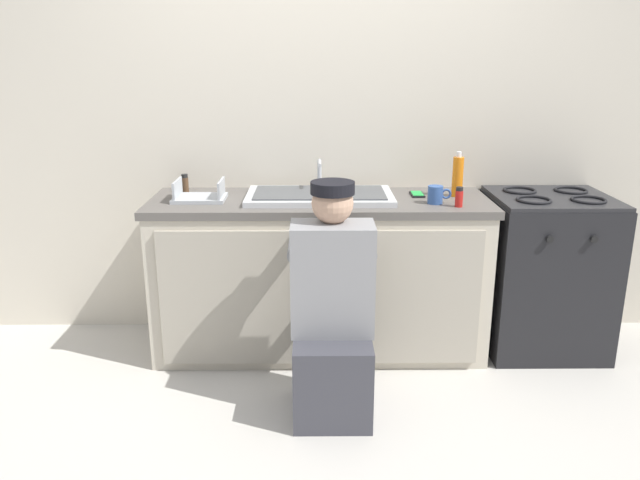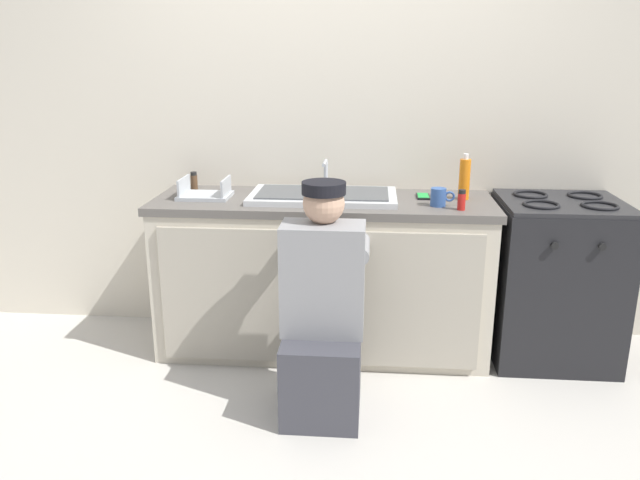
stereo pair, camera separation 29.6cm
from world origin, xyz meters
The scene contains 13 objects.
ground_plane centered at (0.00, 0.00, 0.00)m, with size 12.00×12.00×0.00m, color beige.
back_wall centered at (0.00, 0.65, 1.25)m, with size 6.00×0.10×2.50m, color beige.
counter_cabinet centered at (0.00, 0.29, 0.42)m, with size 1.82×0.62×0.84m.
countertop centered at (0.00, 0.30, 0.86)m, with size 1.86×0.62×0.04m, color #5B5651.
sink_double_basin centered at (0.00, 0.30, 0.90)m, with size 0.80×0.44×0.19m.
stove_range centered at (1.29, 0.30, 0.45)m, with size 0.65×0.62×0.91m.
plumber_person centered at (0.05, -0.38, 0.46)m, with size 0.42×0.61×1.10m.
dish_rack_tray centered at (-0.65, 0.27, 0.91)m, with size 0.28×0.22×0.11m.
spice_bottle_pepper centered at (-0.77, 0.48, 0.94)m, with size 0.04×0.04×0.10m.
cell_phone centered at (0.55, 0.38, 0.89)m, with size 0.07×0.14×0.01m.
coffee_mug centered at (0.62, 0.18, 0.93)m, with size 0.13×0.08×0.09m.
soap_bottle_orange centered at (0.77, 0.36, 1.00)m, with size 0.06×0.06×0.25m.
spice_bottle_red centered at (0.72, 0.11, 0.94)m, with size 0.04×0.04×0.10m.
Camera 2 is at (0.27, -3.03, 1.65)m, focal length 35.00 mm.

